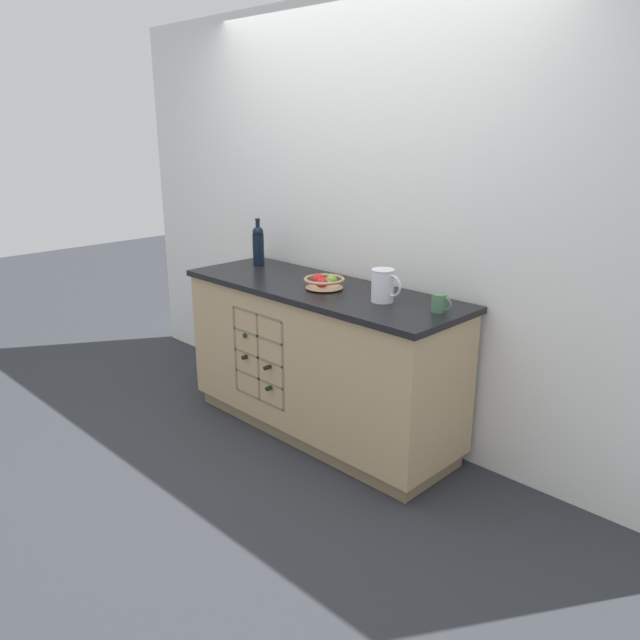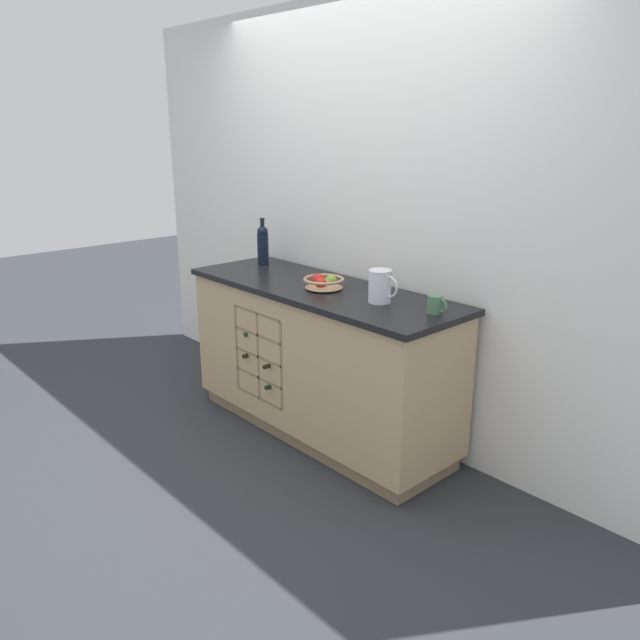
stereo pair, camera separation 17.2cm
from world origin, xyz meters
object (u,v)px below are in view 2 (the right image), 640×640
standing_wine_bottle (263,244)px  fruit_bowl (324,282)px  white_pitcher (380,285)px  ceramic_mug (435,305)px

standing_wine_bottle → fruit_bowl: bearing=-10.7°
white_pitcher → ceramic_mug: (0.32, 0.05, -0.05)m
white_pitcher → ceramic_mug: size_ratio=1.63×
fruit_bowl → ceramic_mug: ceramic_mug is taller
white_pitcher → ceramic_mug: white_pitcher is taller
fruit_bowl → white_pitcher: size_ratio=1.27×
white_pitcher → ceramic_mug: 0.33m
ceramic_mug → standing_wine_bottle: (-1.48, 0.06, 0.09)m
standing_wine_bottle → white_pitcher: bearing=-5.5°
ceramic_mug → standing_wine_bottle: bearing=177.7°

